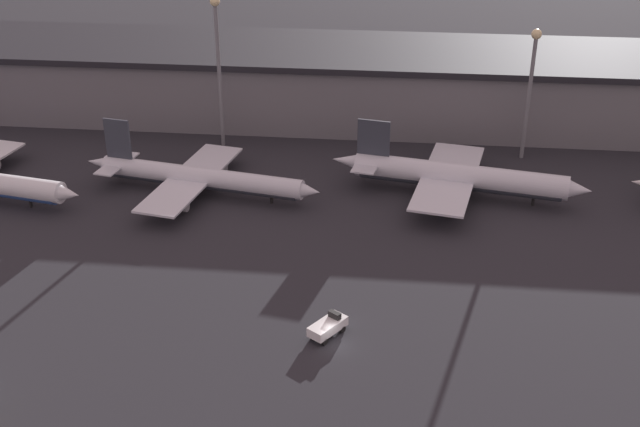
% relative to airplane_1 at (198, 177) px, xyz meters
% --- Properties ---
extents(ground, '(600.00, 600.00, 0.00)m').
position_rel_airplane_1_xyz_m(ground, '(26.28, -39.16, -2.93)').
color(ground, '#26262B').
extents(terminal_building, '(250.95, 28.87, 14.28)m').
position_rel_airplane_1_xyz_m(terminal_building, '(26.28, 39.70, 4.25)').
color(terminal_building, slate).
rests_on(terminal_building, ground).
extents(airplane_1, '(41.55, 28.85, 11.62)m').
position_rel_airplane_1_xyz_m(airplane_1, '(0.00, 0.00, 0.00)').
color(airplane_1, silver).
rests_on(airplane_1, ground).
extents(airplane_2, '(42.49, 29.02, 11.78)m').
position_rel_airplane_1_xyz_m(airplane_2, '(42.52, 3.69, 0.56)').
color(airplane_2, silver).
rests_on(airplane_2, ground).
extents(service_vehicle_4, '(4.88, 5.60, 2.74)m').
position_rel_airplane_1_xyz_m(service_vehicle_4, '(25.32, -37.45, -1.64)').
color(service_vehicle_4, white).
rests_on(service_vehicle_4, ground).
extents(lamp_post_1, '(1.80, 1.80, 28.08)m').
position_rel_airplane_1_xyz_m(lamp_post_1, '(-0.47, 21.22, 14.66)').
color(lamp_post_1, slate).
rests_on(lamp_post_1, ground).
extents(lamp_post_2, '(1.80, 1.80, 23.81)m').
position_rel_airplane_1_xyz_m(lamp_post_2, '(55.36, 21.22, 12.32)').
color(lamp_post_2, slate).
rests_on(lamp_post_2, ground).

